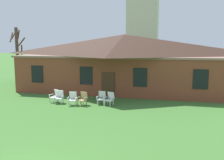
# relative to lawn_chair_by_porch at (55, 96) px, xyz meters

# --- Properties ---
(brick_building) EXTENTS (18.97, 10.40, 5.34)m
(brick_building) POSITION_rel_lawn_chair_by_porch_xyz_m (3.85, 7.62, 2.22)
(brick_building) COLOR brown
(brick_building) RESTS_ON ground
(dome_tower) EXTENTS (5.18, 5.18, 20.15)m
(dome_tower) POSITION_rel_lawn_chair_by_porch_xyz_m (3.67, 24.59, 8.75)
(dome_tower) COLOR beige
(dome_tower) RESTS_ON ground
(lawn_chair_by_porch) EXTENTS (0.81, 0.85, 0.96)m
(lawn_chair_by_porch) POSITION_rel_lawn_chair_by_porch_xyz_m (0.00, 0.00, 0.00)
(lawn_chair_by_porch) COLOR white
(lawn_chair_by_porch) RESTS_ON ground
(lawn_chair_near_door) EXTENTS (0.70, 0.73, 0.96)m
(lawn_chair_near_door) POSITION_rel_lawn_chair_by_porch_xyz_m (0.46, -0.22, 0.00)
(lawn_chair_near_door) COLOR white
(lawn_chair_near_door) RESTS_ON ground
(lawn_chair_left_end) EXTENTS (0.72, 0.76, 0.96)m
(lawn_chair_left_end) POSITION_rel_lawn_chair_by_porch_xyz_m (1.65, -0.54, 0.00)
(lawn_chair_left_end) COLOR white
(lawn_chair_left_end) RESTS_ON ground
(lawn_chair_middle) EXTENTS (0.71, 0.75, 0.96)m
(lawn_chair_middle) POSITION_rel_lawn_chair_by_porch_xyz_m (2.38, -0.38, 0.00)
(lawn_chair_middle) COLOR tan
(lawn_chair_middle) RESTS_ON ground
(lawn_chair_right_end) EXTENTS (0.66, 0.69, 0.96)m
(lawn_chair_right_end) POSITION_rel_lawn_chair_by_porch_xyz_m (3.61, 0.23, 0.00)
(lawn_chair_right_end) COLOR white
(lawn_chair_right_end) RESTS_ON ground
(lawn_chair_far_side) EXTENTS (0.75, 0.80, 0.96)m
(lawn_chair_far_side) POSITION_rel_lawn_chair_by_porch_xyz_m (4.27, 0.06, 0.00)
(lawn_chair_far_side) COLOR white
(lawn_chair_far_side) RESTS_ON ground
(bare_tree_beside_building) EXTENTS (1.72, 1.72, 6.28)m
(bare_tree_beside_building) POSITION_rel_lawn_chair_by_porch_xyz_m (-9.03, 8.64, 2.94)
(bare_tree_beside_building) COLOR brown
(bare_tree_beside_building) RESTS_ON ground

